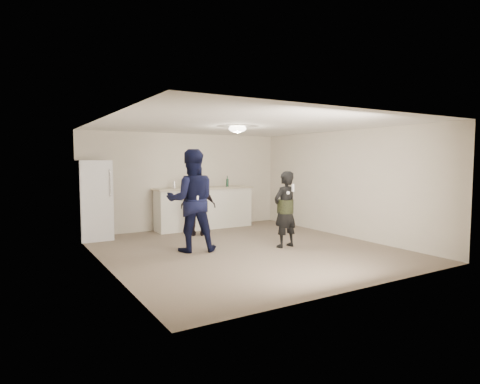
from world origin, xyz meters
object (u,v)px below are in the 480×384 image
counter (204,209)px  man (191,201)px  spectator (198,206)px  fridge (94,200)px  shaker (174,185)px  woman (285,209)px

counter → man: (-1.38, -2.28, 0.48)m
counter → spectator: (-0.58, -0.85, 0.18)m
fridge → man: (1.42, -2.21, 0.11)m
spectator → counter: bearing=-95.5°
fridge → man: size_ratio=0.89×
counter → shaker: (-0.83, 0.00, 0.65)m
shaker → man: size_ratio=0.08×
counter → man: size_ratio=1.29×
counter → fridge: bearing=-178.6°
counter → spectator: spectator is taller
shaker → spectator: (0.26, -0.86, -0.47)m
fridge → shaker: 1.99m
shaker → man: 2.36m
counter → man: bearing=-121.2°
fridge → shaker: bearing=2.1°
man → woman: (1.81, -0.66, -0.22)m
fridge → shaker: size_ratio=10.59×
fridge → spectator: fridge is taller
shaker → man: (-0.55, -2.29, -0.17)m
spectator → man: bearing=88.9°
counter → shaker: bearing=179.8°
fridge → spectator: bearing=-19.4°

